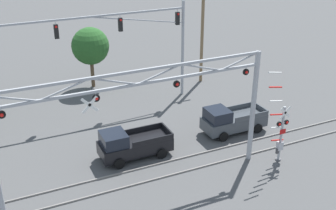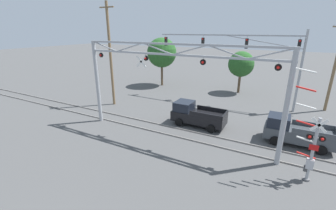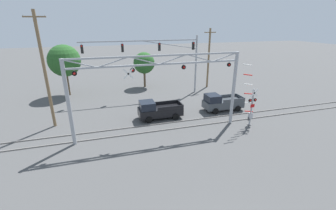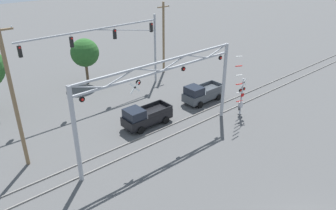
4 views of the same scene
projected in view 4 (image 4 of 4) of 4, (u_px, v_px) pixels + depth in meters
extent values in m
cube|color=gray|center=(160.00, 141.00, 27.58)|extent=(80.00, 0.08, 0.10)
cube|color=gray|center=(150.00, 134.00, 28.56)|extent=(80.00, 0.08, 0.10)
cylinder|color=#9EA0A5|center=(76.00, 136.00, 21.51)|extent=(0.31, 0.31, 7.15)
cylinder|color=#9EA0A5|center=(224.00, 81.00, 30.19)|extent=(0.31, 0.31, 7.15)
cube|color=#9EA0A5|center=(162.00, 71.00, 24.63)|extent=(15.12, 0.14, 0.14)
cube|color=#9EA0A5|center=(162.00, 62.00, 24.32)|extent=(15.12, 0.14, 0.14)
cube|color=#9EA0A5|center=(87.00, 87.00, 20.86)|extent=(2.49, 0.08, 0.79)
cube|color=#9EA0A5|center=(120.00, 78.00, 22.31)|extent=(2.49, 0.08, 0.79)
cube|color=#9EA0A5|center=(149.00, 70.00, 23.75)|extent=(2.49, 0.08, 0.79)
cube|color=#9EA0A5|center=(174.00, 63.00, 25.20)|extent=(2.49, 0.08, 0.79)
cube|color=#9EA0A5|center=(197.00, 56.00, 26.65)|extent=(2.49, 0.08, 0.79)
cube|color=#9EA0A5|center=(217.00, 51.00, 28.09)|extent=(2.49, 0.08, 0.79)
cylinder|color=black|center=(82.00, 99.00, 20.90)|extent=(0.38, 0.10, 0.38)
sphere|color=red|center=(82.00, 100.00, 20.85)|extent=(0.18, 0.18, 0.18)
cylinder|color=#9EA0A5|center=(81.00, 96.00, 20.79)|extent=(0.04, 0.04, 0.10)
cylinder|color=black|center=(138.00, 82.00, 23.49)|extent=(0.38, 0.10, 0.38)
sphere|color=red|center=(139.00, 83.00, 23.44)|extent=(0.18, 0.18, 0.18)
cylinder|color=#9EA0A5|center=(138.00, 79.00, 23.39)|extent=(0.04, 0.04, 0.10)
cylinder|color=black|center=(183.00, 69.00, 26.09)|extent=(0.38, 0.10, 0.38)
sphere|color=red|center=(184.00, 69.00, 26.04)|extent=(0.18, 0.18, 0.18)
cylinder|color=#9EA0A5|center=(183.00, 66.00, 25.98)|extent=(0.04, 0.04, 0.10)
cylinder|color=black|center=(220.00, 58.00, 28.69)|extent=(0.38, 0.10, 0.38)
sphere|color=red|center=(221.00, 58.00, 28.64)|extent=(0.18, 0.18, 0.18)
cylinder|color=#9EA0A5|center=(220.00, 55.00, 28.58)|extent=(0.04, 0.04, 0.10)
cube|color=white|center=(135.00, 87.00, 23.32)|extent=(0.88, 0.03, 0.88)
cube|color=white|center=(135.00, 87.00, 23.32)|extent=(0.88, 0.03, 0.88)
cylinder|color=black|center=(135.00, 88.00, 23.30)|extent=(0.04, 0.04, 0.02)
cylinder|color=#9EA0A5|center=(241.00, 97.00, 31.18)|extent=(0.16, 0.16, 3.74)
cylinder|color=#59595B|center=(240.00, 114.00, 31.98)|extent=(0.35, 0.35, 0.10)
cube|color=white|center=(244.00, 82.00, 30.45)|extent=(0.78, 0.03, 0.78)
cube|color=white|center=(244.00, 82.00, 30.45)|extent=(0.78, 0.03, 0.78)
cylinder|color=black|center=(244.00, 83.00, 30.43)|extent=(0.04, 0.04, 0.02)
cylinder|color=black|center=(240.00, 90.00, 30.68)|extent=(0.32, 0.09, 0.32)
sphere|color=red|center=(241.00, 90.00, 30.64)|extent=(0.16, 0.16, 0.16)
cylinder|color=black|center=(244.00, 89.00, 31.01)|extent=(0.32, 0.09, 0.32)
sphere|color=red|center=(245.00, 89.00, 30.97)|extent=(0.16, 0.16, 0.16)
cube|color=#9EA0A5|center=(242.00, 89.00, 30.85)|extent=(0.64, 0.06, 0.06)
cube|color=red|center=(242.00, 95.00, 31.02)|extent=(0.44, 0.02, 0.32)
cube|color=#B2B2B7|center=(241.00, 105.00, 31.54)|extent=(0.36, 0.28, 0.56)
cylinder|color=red|center=(239.00, 101.00, 31.19)|extent=(0.93, 0.09, 0.24)
cylinder|color=white|center=(239.00, 93.00, 30.70)|extent=(0.93, 0.09, 0.24)
cylinder|color=red|center=(239.00, 84.00, 30.21)|extent=(0.93, 0.09, 0.24)
cylinder|color=white|center=(239.00, 75.00, 29.72)|extent=(0.93, 0.09, 0.24)
cylinder|color=red|center=(239.00, 66.00, 29.23)|extent=(0.93, 0.09, 0.24)
cylinder|color=white|center=(239.00, 57.00, 28.74)|extent=(0.93, 0.09, 0.24)
cube|color=#3F3F42|center=(239.00, 108.00, 31.62)|extent=(0.24, 0.12, 0.36)
cylinder|color=#9EA0A5|center=(155.00, 49.00, 38.10)|extent=(0.24, 0.24, 8.03)
cube|color=#9EA0A5|center=(93.00, 30.00, 32.10)|extent=(15.39, 0.14, 0.14)
cube|color=#9EA0A5|center=(126.00, 30.00, 34.61)|extent=(7.71, 0.08, 1.28)
cylinder|color=#9EA0A5|center=(18.00, 44.00, 27.95)|extent=(0.04, 0.04, 0.30)
cube|color=black|center=(20.00, 52.00, 28.24)|extent=(0.30, 0.26, 1.02)
sphere|color=red|center=(20.00, 48.00, 27.96)|extent=(0.18, 0.18, 0.18)
cylinder|color=#9EA0A5|center=(71.00, 35.00, 30.76)|extent=(0.04, 0.04, 0.30)
cube|color=black|center=(72.00, 42.00, 31.05)|extent=(0.30, 0.26, 1.02)
sphere|color=red|center=(72.00, 38.00, 30.77)|extent=(0.18, 0.18, 0.18)
cylinder|color=#9EA0A5|center=(114.00, 28.00, 33.57)|extent=(0.04, 0.04, 0.30)
cube|color=black|center=(115.00, 34.00, 33.86)|extent=(0.30, 0.26, 1.02)
sphere|color=red|center=(115.00, 31.00, 33.58)|extent=(0.18, 0.18, 0.18)
cylinder|color=#9EA0A5|center=(151.00, 21.00, 36.38)|extent=(0.04, 0.04, 0.30)
cube|color=black|center=(151.00, 27.00, 36.67)|extent=(0.30, 0.26, 1.02)
sphere|color=red|center=(152.00, 24.00, 36.39)|extent=(0.18, 0.18, 0.18)
cube|color=black|center=(147.00, 117.00, 29.84)|extent=(4.62, 1.83, 0.85)
cube|color=black|center=(134.00, 114.00, 28.66)|extent=(1.51, 1.68, 0.79)
cube|color=black|center=(161.00, 112.00, 29.48)|extent=(2.71, 0.08, 0.35)
cube|color=black|center=(149.00, 105.00, 30.67)|extent=(2.71, 0.08, 0.35)
cube|color=black|center=(166.00, 104.00, 30.90)|extent=(0.10, 1.75, 0.35)
cylinder|color=black|center=(141.00, 130.00, 28.55)|extent=(0.68, 0.24, 0.68)
cylinder|color=black|center=(129.00, 122.00, 29.82)|extent=(0.68, 0.24, 0.68)
cylinder|color=black|center=(166.00, 120.00, 30.23)|extent=(0.68, 0.24, 0.68)
cylinder|color=black|center=(153.00, 113.00, 31.50)|extent=(0.68, 0.24, 0.68)
cube|color=#3D4247|center=(203.00, 94.00, 34.45)|extent=(4.58, 1.83, 0.85)
cube|color=black|center=(194.00, 91.00, 33.27)|extent=(1.50, 1.68, 0.79)
cube|color=#3D4247|center=(215.00, 89.00, 34.08)|extent=(2.69, 0.08, 0.35)
cube|color=#3D4247|center=(203.00, 85.00, 35.28)|extent=(2.69, 0.08, 0.35)
cube|color=#3D4247|center=(218.00, 84.00, 35.50)|extent=(0.10, 1.75, 0.35)
cylinder|color=black|center=(200.00, 105.00, 33.17)|extent=(0.68, 0.24, 0.68)
cylinder|color=black|center=(187.00, 99.00, 34.44)|extent=(0.68, 0.24, 0.68)
cylinder|color=black|center=(219.00, 97.00, 34.83)|extent=(0.68, 0.24, 0.68)
cylinder|color=black|center=(206.00, 92.00, 36.10)|extent=(0.68, 0.24, 0.68)
cylinder|color=brown|center=(14.00, 100.00, 22.40)|extent=(0.28, 0.28, 10.70)
cylinder|color=silver|center=(12.00, 27.00, 20.76)|extent=(0.08, 0.08, 0.12)
cylinder|color=brown|center=(164.00, 38.00, 40.94)|extent=(0.28, 0.28, 8.87)
cube|color=brown|center=(163.00, 7.00, 39.26)|extent=(1.80, 0.12, 0.12)
cylinder|color=silver|center=(158.00, 7.00, 38.74)|extent=(0.08, 0.08, 0.12)
cylinder|color=silver|center=(169.00, 5.00, 39.70)|extent=(0.08, 0.08, 0.12)
cylinder|color=brown|center=(87.00, 73.00, 38.74)|extent=(0.32, 0.32, 2.64)
sphere|color=#265623|center=(85.00, 53.00, 37.67)|extent=(3.26, 3.26, 3.26)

